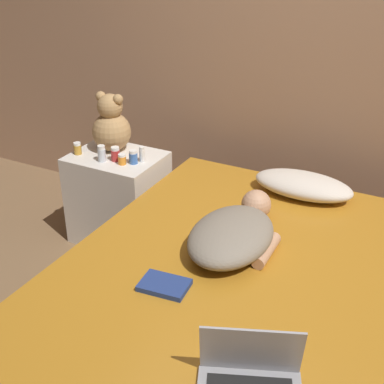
{
  "coord_description": "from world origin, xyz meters",
  "views": [
    {
      "loc": [
        0.68,
        -1.83,
        1.93
      ],
      "look_at": [
        -0.41,
        0.25,
        0.71
      ],
      "focal_mm": 50.0,
      "sensor_mm": 36.0,
      "label": 1
    }
  ],
  "objects": [
    {
      "name": "teddy_bear",
      "position": [
        -1.23,
        0.74,
        0.76
      ],
      "size": [
        0.24,
        0.24,
        0.37
      ],
      "color": "tan",
      "rests_on": "nightstand"
    },
    {
      "name": "person_lying",
      "position": [
        -0.13,
        0.15,
        0.61
      ],
      "size": [
        0.39,
        0.69,
        0.16
      ],
      "rotation": [
        0.0,
        0.0,
        0.03
      ],
      "color": "gray",
      "rests_on": "bed"
    },
    {
      "name": "bottle_amber",
      "position": [
        -1.38,
        0.58,
        0.63
      ],
      "size": [
        0.05,
        0.05,
        0.08
      ],
      "color": "gold",
      "rests_on": "nightstand"
    },
    {
      "name": "laptop",
      "position": [
        0.27,
        -0.62,
        0.58
      ],
      "size": [
        0.41,
        0.35,
        0.24
      ],
      "rotation": [
        0.0,
        0.0,
        0.39
      ],
      "color": "#9E9EA3",
      "rests_on": "bed"
    },
    {
      "name": "nightstand",
      "position": [
        -1.16,
        0.66,
        0.3
      ],
      "size": [
        0.56,
        0.44,
        0.6
      ],
      "color": "silver",
      "rests_on": "ground_plane"
    },
    {
      "name": "bottle_blue",
      "position": [
        -1.0,
        0.62,
        0.64
      ],
      "size": [
        0.05,
        0.05,
        0.09
      ],
      "color": "#3866B2",
      "rests_on": "nightstand"
    },
    {
      "name": "wall_back",
      "position": [
        0.0,
        1.29,
        1.3
      ],
      "size": [
        8.0,
        0.06,
        2.6
      ],
      "color": "tan",
      "rests_on": "ground_plane"
    },
    {
      "name": "bed",
      "position": [
        0.0,
        0.0,
        0.26
      ],
      "size": [
        1.64,
        2.03,
        0.53
      ],
      "color": "#2D2319",
      "rests_on": "ground_plane"
    },
    {
      "name": "book",
      "position": [
        -0.26,
        -0.27,
        0.54
      ],
      "size": [
        0.22,
        0.16,
        0.02
      ],
      "rotation": [
        0.0,
        0.0,
        0.1
      ],
      "color": "navy",
      "rests_on": "bed"
    },
    {
      "name": "ground_plane",
      "position": [
        0.0,
        0.0,
        0.0
      ],
      "size": [
        12.0,
        12.0,
        0.0
      ],
      "primitive_type": "plane",
      "color": "brown"
    },
    {
      "name": "bottle_clear",
      "position": [
        -1.18,
        0.56,
        0.65
      ],
      "size": [
        0.05,
        0.05,
        0.1
      ],
      "color": "silver",
      "rests_on": "nightstand"
    },
    {
      "name": "bottle_red",
      "position": [
        -1.12,
        0.6,
        0.64
      ],
      "size": [
        0.05,
        0.05,
        0.09
      ],
      "color": "#B72D2D",
      "rests_on": "nightstand"
    },
    {
      "name": "pillow",
      "position": [
        0.0,
        0.82,
        0.59
      ],
      "size": [
        0.56,
        0.28,
        0.12
      ],
      "color": "beige",
      "rests_on": "bed"
    },
    {
      "name": "bottle_white",
      "position": [
        -0.97,
        0.67,
        0.64
      ],
      "size": [
        0.03,
        0.03,
        0.1
      ],
      "color": "white",
      "rests_on": "nightstand"
    },
    {
      "name": "bottle_orange",
      "position": [
        -1.05,
        0.58,
        0.63
      ],
      "size": [
        0.05,
        0.05,
        0.06
      ],
      "color": "orange",
      "rests_on": "nightstand"
    }
  ]
}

